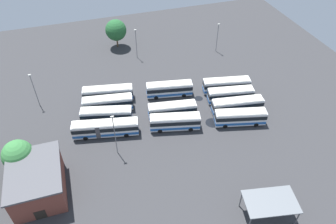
{
  "coord_description": "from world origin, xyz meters",
  "views": [
    {
      "loc": [
        -17.46,
        -52.25,
        48.0
      ],
      "look_at": [
        -1.47,
        -1.82,
        1.54
      ],
      "focal_mm": 34.19,
      "sensor_mm": 36.0,
      "label": 1
    }
  ],
  "objects": [
    {
      "name": "bus_row0_slot1",
      "position": [
        -14.58,
        0.92,
        1.86
      ],
      "size": [
        11.24,
        5.12,
        3.52
      ],
      "color": "silver",
      "rests_on": "ground_plane"
    },
    {
      "name": "bus_row2_slot3",
      "position": [
        14.91,
        3.0,
        1.86
      ],
      "size": [
        11.54,
        4.69,
        3.52
      ],
      "color": "silver",
      "rests_on": "ground_plane"
    },
    {
      "name": "bus_row0_slot3",
      "position": [
        -13.0,
        8.43,
        1.86
      ],
      "size": [
        11.83,
        4.62,
        3.52
      ],
      "color": "silver",
      "rests_on": "ground_plane"
    },
    {
      "name": "bus_row1_slot3",
      "position": [
        1.25,
        5.64,
        1.86
      ],
      "size": [
        11.14,
        4.45,
        3.52
      ],
      "color": "silver",
      "rests_on": "ground_plane"
    },
    {
      "name": "puddle_back_corner",
      "position": [
        7.53,
        2.29,
        0.0
      ],
      "size": [
        1.96,
        1.96,
        0.01
      ],
      "primitive_type": "cylinder",
      "color": "black",
      "rests_on": "ground_plane"
    },
    {
      "name": "depot_building",
      "position": [
        -28.79,
        -13.81,
        3.02
      ],
      "size": [
        8.96,
        11.61,
        5.99
      ],
      "color": "brown",
      "rests_on": "ground_plane"
    },
    {
      "name": "bus_row2_slot2",
      "position": [
        14.16,
        -0.75,
        1.86
      ],
      "size": [
        10.88,
        4.4,
        3.52
      ],
      "color": "silver",
      "rests_on": "ground_plane"
    },
    {
      "name": "lamp_post_near_entrance",
      "position": [
        -28.75,
        11.22,
        4.72
      ],
      "size": [
        0.56,
        0.28,
        8.6
      ],
      "color": "slate",
      "rests_on": "ground_plane"
    },
    {
      "name": "lamp_post_far_corner",
      "position": [
        20.43,
        21.28,
        4.67
      ],
      "size": [
        0.56,
        0.28,
        8.51
      ],
      "color": "slate",
      "rests_on": "ground_plane"
    },
    {
      "name": "ground_plane",
      "position": [
        0.0,
        0.0,
        0.0
      ],
      "size": [
        106.57,
        106.57,
        0.0
      ],
      "primitive_type": "plane",
      "color": "#333335"
    },
    {
      "name": "puddle_near_shelter",
      "position": [
        7.25,
        -6.53,
        0.0
      ],
      "size": [
        3.03,
        3.03,
        0.01
      ],
      "primitive_type": "cylinder",
      "color": "black",
      "rests_on": "ground_plane"
    },
    {
      "name": "bus_row1_slot0",
      "position": [
        -1.12,
        -5.61,
        1.86
      ],
      "size": [
        10.88,
        4.9,
        3.52
      ],
      "color": "silver",
      "rests_on": "ground_plane"
    },
    {
      "name": "bus_row2_slot1",
      "position": [
        13.95,
        -4.68,
        1.86
      ],
      "size": [
        11.72,
        4.2,
        3.52
      ],
      "color": "silver",
      "rests_on": "ground_plane"
    },
    {
      "name": "lamp_post_by_building",
      "position": [
        -2.18,
        24.77,
        4.69
      ],
      "size": [
        0.56,
        0.28,
        8.54
      ],
      "color": "slate",
      "rests_on": "ground_plane"
    },
    {
      "name": "bus_row0_slot0",
      "position": [
        -15.52,
        -3.08,
        1.86
      ],
      "size": [
        13.81,
        5.22,
        3.52
      ],
      "color": "silver",
      "rests_on": "ground_plane"
    },
    {
      "name": "bus_row1_slot1",
      "position": [
        -0.48,
        -1.82,
        1.86
      ],
      "size": [
        10.82,
        4.12,
        3.52
      ],
      "color": "silver",
      "rests_on": "ground_plane"
    },
    {
      "name": "bus_row0_slot2",
      "position": [
        -13.66,
        4.77,
        1.86
      ],
      "size": [
        11.38,
        4.17,
        3.52
      ],
      "color": "silver",
      "rests_on": "ground_plane"
    },
    {
      "name": "bus_row2_slot0",
      "position": [
        12.73,
        -8.47,
        1.86
      ],
      "size": [
        11.23,
        5.06,
        3.52
      ],
      "color": "silver",
      "rests_on": "ground_plane"
    },
    {
      "name": "tree_east_edge",
      "position": [
        -6.26,
        32.48,
        5.3
      ],
      "size": [
        6.02,
        6.02,
        8.31
      ],
      "color": "brown",
      "rests_on": "ground_plane"
    },
    {
      "name": "maintenance_shelter",
      "position": [
        6.65,
        -29.98,
        3.96
      ],
      "size": [
        9.18,
        6.64,
        4.21
      ],
      "color": "slate",
      "rests_on": "ground_plane"
    },
    {
      "name": "tree_west_edge",
      "position": [
        -31.47,
        -8.55,
        4.98
      ],
      "size": [
        5.56,
        5.56,
        7.77
      ],
      "color": "brown",
      "rests_on": "ground_plane"
    },
    {
      "name": "lamp_post_mid_lot",
      "position": [
        -14.2,
        -8.79,
        5.28
      ],
      "size": [
        0.56,
        0.28,
        9.72
      ],
      "color": "slate",
      "rests_on": "ground_plane"
    }
  ]
}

